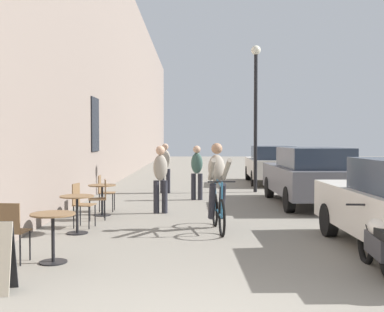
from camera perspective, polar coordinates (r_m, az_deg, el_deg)
building_facade_left at (r=18.57m, az=-10.28°, el=10.88°), size 0.54×68.00×9.30m
cafe_table_near at (r=7.25m, az=-16.02°, el=-8.13°), size 0.64×0.64×0.72m
cafe_chair_near_toward_street at (r=7.35m, az=-20.48°, el=-8.06°), size 0.41×0.41×0.89m
cafe_table_mid at (r=9.32m, az=-13.31°, el=-5.84°), size 0.64×0.64×0.72m
cafe_chair_mid_toward_street at (r=9.95m, az=-12.88°, el=-5.36°), size 0.44×0.44×0.89m
cafe_table_far at (r=11.37m, az=-10.43°, el=-4.39°), size 0.64×0.64×0.72m
cafe_chair_far_toward_street at (r=10.80m, az=-10.61°, el=-4.75°), size 0.45×0.45×0.89m
cafe_chair_far_toward_wall at (r=12.00m, az=-10.23°, el=-4.07°), size 0.39×0.39×0.89m
cyclist_on_bicycle at (r=9.45m, az=3.31°, el=-3.91°), size 0.52×1.76×1.74m
pedestrian_near at (r=11.49m, az=-3.54°, el=-2.33°), size 0.37×0.28×1.63m
pedestrian_mid at (r=13.99m, az=0.83°, el=-1.61°), size 0.38×0.30×1.59m
pedestrian_far at (r=15.81m, az=-2.97°, el=-1.10°), size 0.37×0.29×1.64m
street_lamp at (r=16.18m, az=7.86°, el=6.71°), size 0.32×0.32×4.90m
parked_car_second at (r=13.32m, az=14.11°, el=-2.23°), size 1.88×4.40×1.56m
parked_car_third at (r=19.36m, az=9.66°, el=-0.95°), size 1.92×4.29×1.50m
parked_motorcycle at (r=6.78m, az=21.96°, el=-9.92°), size 0.62×2.15×0.92m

